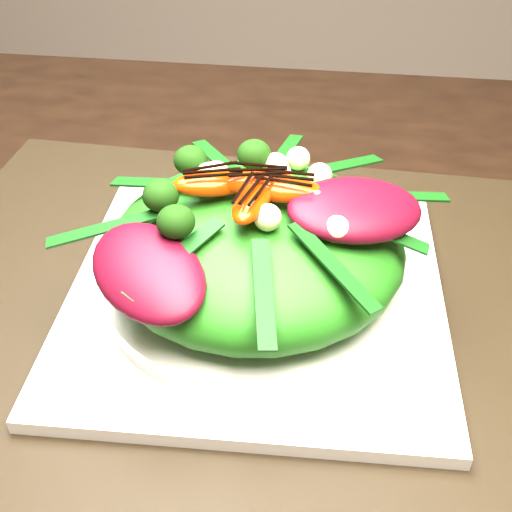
# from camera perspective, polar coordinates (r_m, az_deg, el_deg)

# --- Properties ---
(placemat) EXTENTS (0.58, 0.45, 0.00)m
(placemat) POSITION_cam_1_polar(r_m,az_deg,el_deg) (0.52, 0.00, -3.87)
(placemat) COLOR black
(placemat) RESTS_ON dining_table
(plate_base) EXTENTS (0.29, 0.29, 0.01)m
(plate_base) POSITION_cam_1_polar(r_m,az_deg,el_deg) (0.52, 0.00, -3.24)
(plate_base) COLOR silver
(plate_base) RESTS_ON placemat
(salad_bowl) EXTENTS (0.27, 0.27, 0.02)m
(salad_bowl) POSITION_cam_1_polar(r_m,az_deg,el_deg) (0.51, 0.00, -2.08)
(salad_bowl) COLOR silver
(salad_bowl) RESTS_ON plate_base
(lettuce_mound) EXTENTS (0.23, 0.23, 0.07)m
(lettuce_mound) POSITION_cam_1_polar(r_m,az_deg,el_deg) (0.49, -0.00, 0.88)
(lettuce_mound) COLOR #236A13
(lettuce_mound) RESTS_ON salad_bowl
(radicchio_leaf) EXTENTS (0.11, 0.10, 0.02)m
(radicchio_leaf) POSITION_cam_1_polar(r_m,az_deg,el_deg) (0.46, 8.30, 3.85)
(radicchio_leaf) COLOR #440714
(radicchio_leaf) RESTS_ON lettuce_mound
(orange_segment) EXTENTS (0.06, 0.05, 0.01)m
(orange_segment) POSITION_cam_1_polar(r_m,az_deg,el_deg) (0.47, 0.11, 5.86)
(orange_segment) COLOR red
(orange_segment) RESTS_ON lettuce_mound
(broccoli_floret) EXTENTS (0.04, 0.04, 0.03)m
(broccoli_floret) POSITION_cam_1_polar(r_m,az_deg,el_deg) (0.50, -7.24, 7.63)
(broccoli_floret) COLOR black
(broccoli_floret) RESTS_ON lettuce_mound
(macadamia_nut) EXTENTS (0.02, 0.02, 0.02)m
(macadamia_nut) POSITION_cam_1_polar(r_m,az_deg,el_deg) (0.43, 3.76, 1.52)
(macadamia_nut) COLOR #FFEEB3
(macadamia_nut) RESTS_ON lettuce_mound
(balsamic_drizzle) EXTENTS (0.04, 0.03, 0.00)m
(balsamic_drizzle) POSITION_cam_1_polar(r_m,az_deg,el_deg) (0.47, 0.11, 6.68)
(balsamic_drizzle) COLOR black
(balsamic_drizzle) RESTS_ON orange_segment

